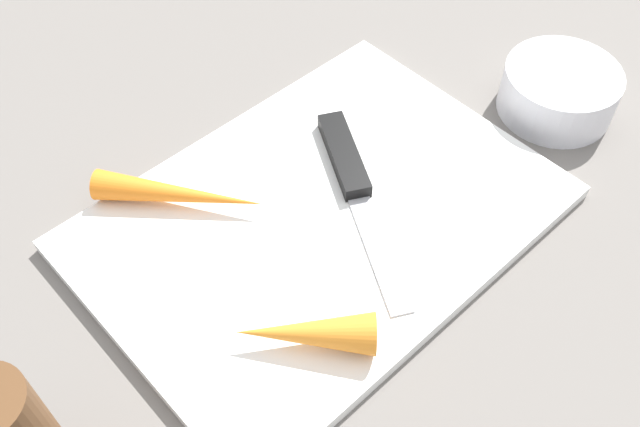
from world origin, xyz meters
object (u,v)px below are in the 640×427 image
at_px(knife, 348,167).
at_px(carrot_long, 179,194).
at_px(small_bowl, 559,91).
at_px(cutting_board, 320,218).
at_px(carrot_short, 305,333).

relative_size(knife, carrot_long, 1.36).
bearing_deg(knife, carrot_long, -89.77).
bearing_deg(small_bowl, knife, 161.80).
distance_m(cutting_board, carrot_short, 0.12).
distance_m(carrot_short, small_bowl, 0.33).
relative_size(carrot_long, carrot_short, 1.44).
bearing_deg(carrot_short, small_bowl, -131.33).
bearing_deg(small_bowl, cutting_board, 168.85).
height_order(carrot_long, small_bowl, small_bowl).
xyz_separation_m(cutting_board, carrot_short, (-0.09, -0.08, 0.02)).
height_order(cutting_board, carrot_short, carrot_short).
xyz_separation_m(knife, carrot_short, (-0.13, -0.09, 0.01)).
bearing_deg(cutting_board, carrot_short, -137.86).
xyz_separation_m(carrot_long, carrot_short, (-0.01, -0.16, 0.00)).
distance_m(cutting_board, carrot_long, 0.11).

